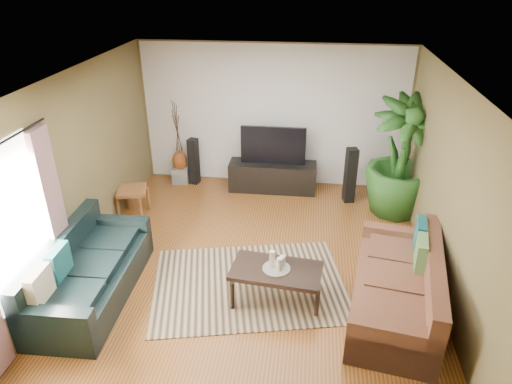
% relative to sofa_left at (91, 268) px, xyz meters
% --- Properties ---
extents(floor, '(5.50, 5.50, 0.00)m').
position_rel_sofa_left_xyz_m(floor, '(2.01, 1.00, -0.42)').
color(floor, brown).
rests_on(floor, ground).
extents(ceiling, '(5.50, 5.50, 0.00)m').
position_rel_sofa_left_xyz_m(ceiling, '(2.01, 1.00, 2.28)').
color(ceiling, white).
rests_on(ceiling, ground).
extents(wall_back, '(5.00, 0.00, 5.00)m').
position_rel_sofa_left_xyz_m(wall_back, '(2.01, 3.75, 0.93)').
color(wall_back, brown).
rests_on(wall_back, ground).
extents(wall_front, '(5.00, 0.00, 5.00)m').
position_rel_sofa_left_xyz_m(wall_front, '(2.01, -1.75, 0.93)').
color(wall_front, brown).
rests_on(wall_front, ground).
extents(wall_left, '(0.00, 5.50, 5.50)m').
position_rel_sofa_left_xyz_m(wall_left, '(-0.49, 1.00, 0.92)').
color(wall_left, brown).
rests_on(wall_left, ground).
extents(wall_right, '(0.00, 5.50, 5.50)m').
position_rel_sofa_left_xyz_m(wall_right, '(4.51, 1.00, 0.92)').
color(wall_right, brown).
rests_on(wall_right, ground).
extents(backwall_panel, '(4.90, 0.00, 4.90)m').
position_rel_sofa_left_xyz_m(backwall_panel, '(2.01, 3.74, 0.93)').
color(backwall_panel, white).
rests_on(backwall_panel, ground).
extents(window_pane, '(0.00, 1.80, 1.80)m').
position_rel_sofa_left_xyz_m(window_pane, '(-0.47, -0.60, 0.97)').
color(window_pane, white).
rests_on(window_pane, ground).
extents(curtain_far, '(0.08, 0.35, 2.20)m').
position_rel_sofa_left_xyz_m(curtain_far, '(-0.42, 0.15, 0.72)').
color(curtain_far, gray).
rests_on(curtain_far, ground).
extents(sofa_left, '(0.99, 2.19, 0.85)m').
position_rel_sofa_left_xyz_m(sofa_left, '(0.00, 0.00, 0.00)').
color(sofa_left, black).
rests_on(sofa_left, floor).
extents(sofa_right, '(1.34, 2.32, 0.85)m').
position_rel_sofa_left_xyz_m(sofa_right, '(3.88, 0.21, 0.00)').
color(sofa_right, brown).
rests_on(sofa_right, floor).
extents(area_rug, '(2.94, 2.37, 0.01)m').
position_rel_sofa_left_xyz_m(area_rug, '(2.00, 0.46, -0.42)').
color(area_rug, tan).
rests_on(area_rug, floor).
extents(coffee_table, '(1.21, 0.75, 0.47)m').
position_rel_sofa_left_xyz_m(coffee_table, '(2.39, 0.22, -0.19)').
color(coffee_table, black).
rests_on(coffee_table, floor).
extents(candle_tray, '(0.35, 0.35, 0.02)m').
position_rel_sofa_left_xyz_m(candle_tray, '(2.39, 0.22, 0.05)').
color(candle_tray, gray).
rests_on(candle_tray, coffee_table).
extents(candle_tall, '(0.07, 0.07, 0.23)m').
position_rel_sofa_left_xyz_m(candle_tall, '(2.33, 0.25, 0.17)').
color(candle_tall, '#EAE5C6').
rests_on(candle_tall, candle_tray).
extents(candle_mid, '(0.07, 0.07, 0.18)m').
position_rel_sofa_left_xyz_m(candle_mid, '(2.43, 0.18, 0.15)').
color(candle_mid, beige).
rests_on(candle_mid, candle_tray).
extents(candle_short, '(0.07, 0.07, 0.15)m').
position_rel_sofa_left_xyz_m(candle_short, '(2.46, 0.28, 0.13)').
color(candle_short, beige).
rests_on(candle_short, candle_tray).
extents(tv_stand, '(1.65, 0.51, 0.55)m').
position_rel_sofa_left_xyz_m(tv_stand, '(2.05, 3.39, -0.15)').
color(tv_stand, black).
rests_on(tv_stand, floor).
extents(television, '(1.21, 0.07, 0.71)m').
position_rel_sofa_left_xyz_m(television, '(2.05, 3.41, 0.48)').
color(television, black).
rests_on(television, tv_stand).
extents(speaker_left, '(0.20, 0.22, 0.92)m').
position_rel_sofa_left_xyz_m(speaker_left, '(0.49, 3.50, 0.04)').
color(speaker_left, black).
rests_on(speaker_left, floor).
extents(speaker_right, '(0.23, 0.24, 1.03)m').
position_rel_sofa_left_xyz_m(speaker_right, '(3.48, 3.10, 0.09)').
color(speaker_right, black).
rests_on(speaker_right, floor).
extents(potted_plant, '(1.31, 1.31, 2.05)m').
position_rel_sofa_left_xyz_m(potted_plant, '(4.26, 2.80, 0.60)').
color(potted_plant, '#204E1A').
rests_on(potted_plant, floor).
extents(plant_pot, '(0.38, 0.38, 0.29)m').
position_rel_sofa_left_xyz_m(plant_pot, '(4.26, 2.80, -0.28)').
color(plant_pot, black).
rests_on(plant_pot, floor).
extents(pedestal, '(0.35, 0.35, 0.31)m').
position_rel_sofa_left_xyz_m(pedestal, '(0.21, 3.50, -0.27)').
color(pedestal, gray).
rests_on(pedestal, floor).
extents(vase, '(0.29, 0.29, 0.40)m').
position_rel_sofa_left_xyz_m(vase, '(0.21, 3.50, 0.03)').
color(vase, brown).
rests_on(vase, pedestal).
extents(side_table, '(0.59, 0.59, 0.50)m').
position_rel_sofa_left_xyz_m(side_table, '(-0.24, 2.12, -0.17)').
color(side_table, brown).
rests_on(side_table, floor).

